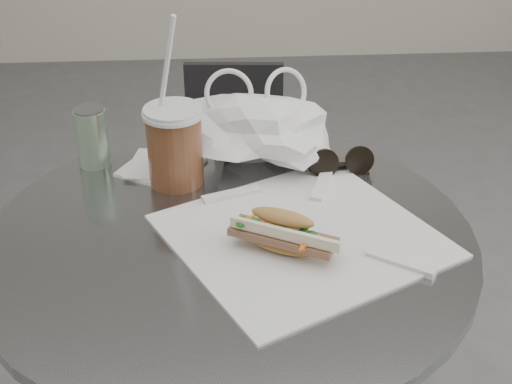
{
  "coord_description": "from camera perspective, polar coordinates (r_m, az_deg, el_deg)",
  "views": [
    {
      "loc": [
        -0.02,
        -0.71,
        1.36
      ],
      "look_at": [
        0.04,
        0.24,
        0.79
      ],
      "focal_mm": 50.0,
      "sensor_mm": 36.0,
      "label": 1
    }
  ],
  "objects": [
    {
      "name": "drink_can",
      "position": [
        1.3,
        -12.99,
        4.32
      ],
      "size": [
        0.06,
        0.06,
        0.11
      ],
      "color": "#579661",
      "rests_on": "cafe_table"
    },
    {
      "name": "cafe_table",
      "position": [
        1.27,
        -1.96,
        -13.6
      ],
      "size": [
        0.76,
        0.76,
        0.74
      ],
      "color": "slate",
      "rests_on": "ground"
    },
    {
      "name": "banh_mi",
      "position": [
        1.04,
        2.15,
        -3.28
      ],
      "size": [
        0.21,
        0.16,
        0.07
      ],
      "rotation": [
        0.0,
        0.0,
        -0.49
      ],
      "color": "#B99046",
      "rests_on": "sandwich_paper"
    },
    {
      "name": "iced_coffee",
      "position": [
        1.21,
        -6.53,
        3.82
      ],
      "size": [
        0.1,
        0.1,
        0.3
      ],
      "color": "brown",
      "rests_on": "cafe_table"
    },
    {
      "name": "chair_far",
      "position": [
        2.03,
        -1.77,
        -0.7
      ],
      "size": [
        0.35,
        0.36,
        0.66
      ],
      "rotation": [
        0.0,
        0.0,
        3.07
      ],
      "color": "#29292C",
      "rests_on": "ground"
    },
    {
      "name": "sandwich_paper",
      "position": [
        1.09,
        3.69,
        -3.5
      ],
      "size": [
        0.49,
        0.48,
        0.0
      ],
      "primitive_type": "cube",
      "rotation": [
        0.0,
        0.0,
        0.48
      ],
      "color": "white",
      "rests_on": "cafe_table"
    },
    {
      "name": "plastic_bag",
      "position": [
        1.27,
        0.18,
        4.85
      ],
      "size": [
        0.28,
        0.23,
        0.12
      ],
      "primitive_type": null,
      "rotation": [
        0.0,
        0.0,
        0.18
      ],
      "color": "white",
      "rests_on": "cafe_table"
    },
    {
      "name": "sunglasses",
      "position": [
        1.26,
        6.84,
        2.27
      ],
      "size": [
        0.12,
        0.04,
        0.05
      ],
      "rotation": [
        0.0,
        0.0,
        0.11
      ],
      "color": "black",
      "rests_on": "cafe_table"
    },
    {
      "name": "napkin_stack",
      "position": [
        1.29,
        -7.59,
        2.03
      ],
      "size": [
        0.17,
        0.17,
        0.01
      ],
      "color": "white",
      "rests_on": "cafe_table"
    }
  ]
}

